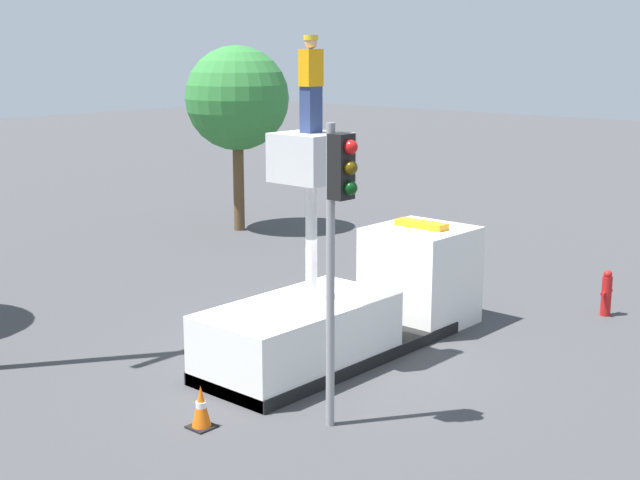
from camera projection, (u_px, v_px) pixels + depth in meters
ground_plane at (333, 357)px, 17.70m from camera, size 120.00×120.00×0.00m
bucket_truck at (353, 304)px, 17.96m from camera, size 6.91×2.06×4.49m
worker at (311, 84)px, 16.10m from camera, size 0.40×0.26×1.75m
traffic_light_pole at (338, 216)px, 13.68m from camera, size 0.34×0.57×4.91m
fire_hydrant at (606, 293)px, 20.29m from camera, size 0.47×0.23×1.07m
traffic_cone_rear at (201, 408)px, 14.33m from camera, size 0.40×0.40×0.72m
tree_left_bg at (237, 99)px, 28.98m from camera, size 3.39×3.39×6.08m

